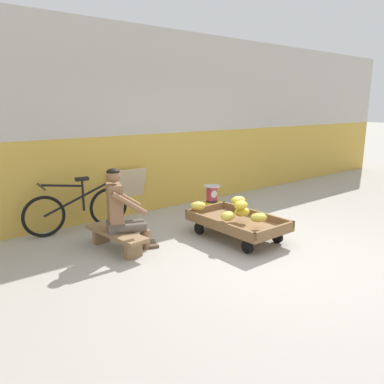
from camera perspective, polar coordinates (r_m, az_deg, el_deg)
name	(u,v)px	position (r m, az deg, el deg)	size (l,w,h in m)	color
ground_plane	(269,258)	(5.11, 11.56, -9.78)	(80.00, 80.00, 0.00)	#A39E93
back_wall	(142,122)	(7.07, -7.49, 10.37)	(16.00, 0.30, 3.29)	gold
banana_cart	(237,223)	(5.69, 6.82, -4.66)	(0.85, 1.45, 0.36)	brown
banana_pile	(234,209)	(5.56, 6.31, -2.61)	(0.66, 1.28, 0.26)	yellow
low_bench	(116,236)	(5.32, -11.36, -6.54)	(0.43, 1.13, 0.27)	olive
vendor_seated	(122,210)	(5.22, -10.58, -2.65)	(0.73, 0.60, 1.14)	brown
plastic_crate	(212,210)	(6.66, 2.99, -2.75)	(0.36, 0.28, 0.30)	gold
weighing_scale	(212,193)	(6.58, 3.03, -0.21)	(0.30, 0.30, 0.29)	#28282D
bicycle_near_left	(77,209)	(6.21, -16.90, -2.54)	(1.66, 0.48, 0.86)	black
sign_board	(126,192)	(6.85, -9.87, -0.07)	(0.70, 0.29, 0.87)	#C6B289
shopping_bag	(236,216)	(6.45, 6.72, -3.63)	(0.18, 0.12, 0.24)	green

